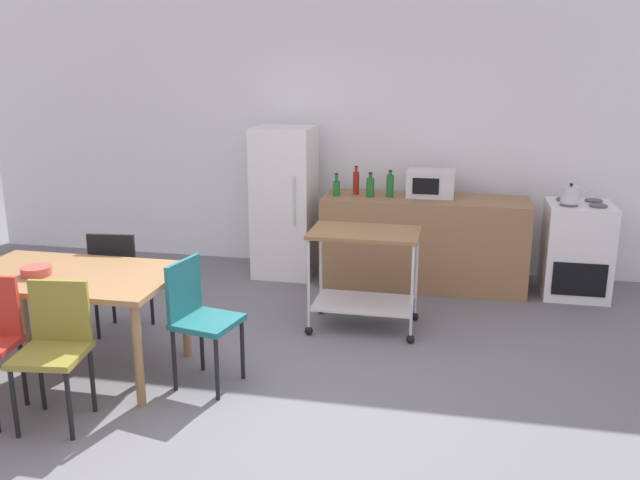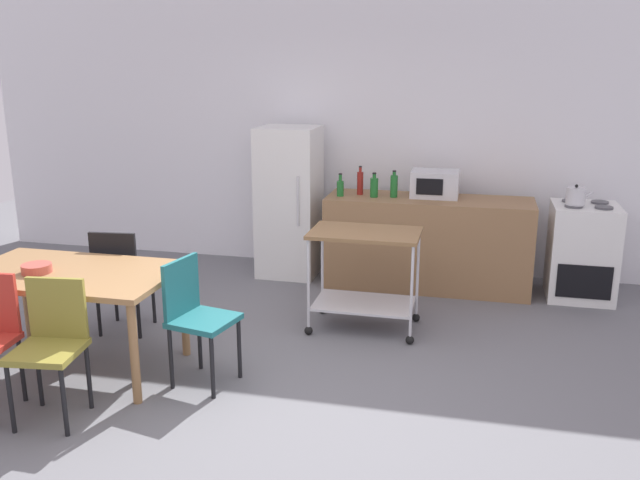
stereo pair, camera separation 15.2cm
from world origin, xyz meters
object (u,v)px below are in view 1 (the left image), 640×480
(dining_table, at_px, (71,284))
(refrigerator, at_px, (285,202))
(chair_olive, at_px, (55,343))
(fruit_bowl, at_px, (36,271))
(bottle_hot_sauce, at_px, (370,187))
(kitchen_cart, at_px, (364,263))
(microwave, at_px, (431,183))
(kettle, at_px, (570,195))
(chair_black, at_px, (119,275))
(bottle_soda, at_px, (390,185))
(bottle_sesame_oil, at_px, (336,187))
(bottle_olive_oil, at_px, (356,182))
(chair_teal, at_px, (199,314))
(stove_oven, at_px, (576,250))

(dining_table, xyz_separation_m, refrigerator, (0.91, 2.56, 0.10))
(chair_olive, height_order, refrigerator, refrigerator)
(fruit_bowl, bearing_deg, bottle_hot_sauce, 50.93)
(kitchen_cart, xyz_separation_m, microwave, (0.47, 1.32, 0.46))
(kitchen_cart, distance_m, kettle, 2.14)
(chair_black, distance_m, refrigerator, 2.10)
(dining_table, bearing_deg, bottle_soda, 50.54)
(bottle_soda, xyz_separation_m, microwave, (0.39, 0.11, 0.02))
(bottle_soda, height_order, microwave, bottle_soda)
(dining_table, distance_m, bottle_sesame_oil, 2.82)
(bottle_soda, distance_m, fruit_bowl, 3.37)
(fruit_bowl, distance_m, kettle, 4.61)
(chair_black, xyz_separation_m, refrigerator, (0.90, 1.88, 0.26))
(bottle_hot_sauce, relative_size, bottle_soda, 0.91)
(bottle_olive_oil, bearing_deg, bottle_hot_sauce, -31.35)
(refrigerator, xyz_separation_m, bottle_soda, (1.10, -0.12, 0.24))
(bottle_hot_sauce, bearing_deg, bottle_soda, 11.75)
(chair_teal, bearing_deg, bottle_soda, -11.50)
(chair_olive, height_order, kettle, kettle)
(refrigerator, bearing_deg, bottle_sesame_oil, -18.14)
(dining_table, height_order, refrigerator, refrigerator)
(chair_olive, relative_size, bottle_sesame_oil, 3.92)
(kitchen_cart, bearing_deg, stove_oven, 33.60)
(bottle_hot_sauce, relative_size, microwave, 0.52)
(stove_oven, bearing_deg, kettle, -140.33)
(dining_table, relative_size, kettle, 6.26)
(dining_table, height_order, kettle, kettle)
(dining_table, bearing_deg, refrigerator, 70.45)
(kitchen_cart, xyz_separation_m, bottle_soda, (0.08, 1.21, 0.44))
(chair_teal, relative_size, refrigerator, 0.57)
(chair_black, height_order, chair_teal, same)
(fruit_bowl, bearing_deg, dining_table, 23.47)
(dining_table, relative_size, fruit_bowl, 7.15)
(bottle_soda, bearing_deg, kitchen_cart, -93.60)
(kettle, bearing_deg, bottle_sesame_oil, -179.74)
(dining_table, xyz_separation_m, stove_oven, (3.81, 2.48, -0.22))
(chair_teal, bearing_deg, bottle_olive_oil, -3.97)
(dining_table, distance_m, chair_black, 0.70)
(kitchen_cart, distance_m, bottle_olive_oil, 1.37)
(bottle_soda, bearing_deg, microwave, 15.24)
(refrigerator, relative_size, kitchen_cart, 1.70)
(fruit_bowl, bearing_deg, kettle, 32.38)
(bottle_sesame_oil, bearing_deg, bottle_hot_sauce, 5.76)
(chair_teal, bearing_deg, fruit_bowl, 105.89)
(bottle_hot_sauce, bearing_deg, fruit_bowl, -129.07)
(refrigerator, xyz_separation_m, bottle_olive_oil, (0.76, -0.06, 0.25))
(bottle_olive_oil, xyz_separation_m, microwave, (0.74, 0.05, 0.01))
(fruit_bowl, bearing_deg, chair_olive, -50.01)
(stove_oven, xyz_separation_m, bottle_hot_sauce, (-1.99, -0.08, 0.55))
(dining_table, relative_size, bottle_olive_oil, 5.23)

